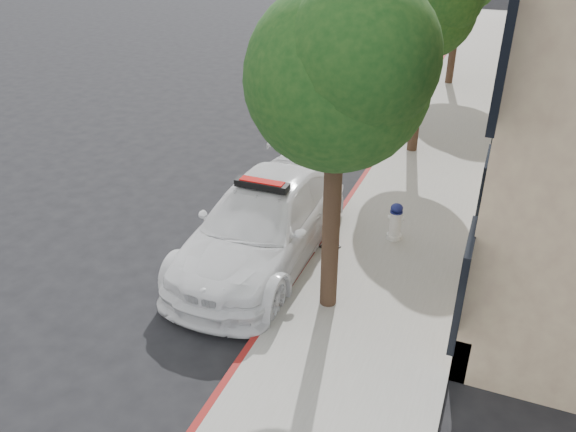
% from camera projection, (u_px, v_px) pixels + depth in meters
% --- Properties ---
extents(ground, '(120.00, 120.00, 0.00)m').
position_uv_depth(ground, '(235.00, 229.00, 12.86)').
color(ground, black).
rests_on(ground, ground).
extents(sidewalk, '(3.20, 50.00, 0.15)m').
position_uv_depth(sidewalk, '(453.00, 115.00, 19.81)').
color(sidewalk, gray).
rests_on(sidewalk, ground).
extents(curb_strip, '(0.12, 50.00, 0.15)m').
position_uv_depth(curb_strip, '(409.00, 110.00, 20.31)').
color(curb_strip, maroon).
rests_on(curb_strip, ground).
extents(tree_near, '(2.92, 2.82, 5.62)m').
position_uv_depth(tree_near, '(339.00, 77.00, 8.22)').
color(tree_near, black).
rests_on(tree_near, sidewalk).
extents(tree_mid, '(2.77, 2.64, 5.43)m').
position_uv_depth(tree_mid, '(429.00, 8.00, 14.80)').
color(tree_mid, black).
rests_on(tree_mid, sidewalk).
extents(police_car, '(2.29, 5.60, 1.77)m').
position_uv_depth(police_car, '(263.00, 223.00, 11.44)').
color(police_car, white).
rests_on(police_car, ground).
extents(parked_car_mid, '(1.93, 4.23, 1.41)m').
position_uv_depth(parked_car_mid, '(363.00, 107.00, 18.54)').
color(parked_car_mid, black).
rests_on(parked_car_mid, ground).
extents(parked_car_far, '(1.70, 4.84, 1.59)m').
position_uv_depth(parked_car_far, '(399.00, 43.00, 26.99)').
color(parked_car_far, '#151835').
rests_on(parked_car_far, ground).
extents(fire_hydrant, '(0.35, 0.32, 0.84)m').
position_uv_depth(fire_hydrant, '(395.00, 222.00, 12.01)').
color(fire_hydrant, silver).
rests_on(fire_hydrant, sidewalk).
extents(traffic_cone, '(0.44, 0.44, 0.63)m').
position_uv_depth(traffic_cone, '(331.00, 234.00, 11.73)').
color(traffic_cone, black).
rests_on(traffic_cone, sidewalk).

